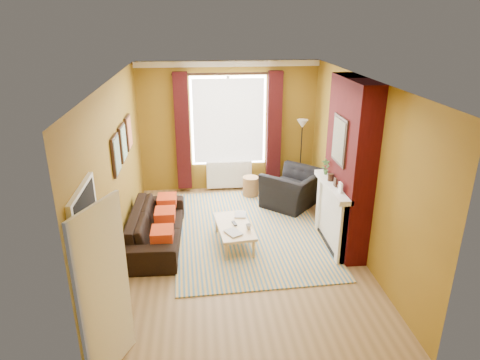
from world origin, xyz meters
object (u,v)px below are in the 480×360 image
at_px(sofa, 156,227).
at_px(armchair, 293,189).
at_px(coffee_table, 234,227).
at_px(floor_lamp, 302,135).
at_px(wicker_stool, 251,186).

height_order(sofa, armchair, armchair).
height_order(armchair, coffee_table, armchair).
bearing_deg(floor_lamp, sofa, -145.58).
bearing_deg(armchair, wicker_stool, -83.59).
bearing_deg(coffee_table, sofa, 165.29).
relative_size(armchair, floor_lamp, 0.70).
distance_m(armchair, coffee_table, 2.00).
height_order(armchair, floor_lamp, floor_lamp).
xyz_separation_m(sofa, coffee_table, (1.31, -0.20, 0.02)).
relative_size(sofa, armchair, 1.86).
bearing_deg(sofa, floor_lamp, -53.79).
bearing_deg(coffee_table, armchair, 41.71).
xyz_separation_m(armchair, wicker_stool, (-0.80, 0.58, -0.15)).
bearing_deg(wicker_stool, coffee_table, -104.68).
bearing_deg(sofa, wicker_stool, -43.07).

